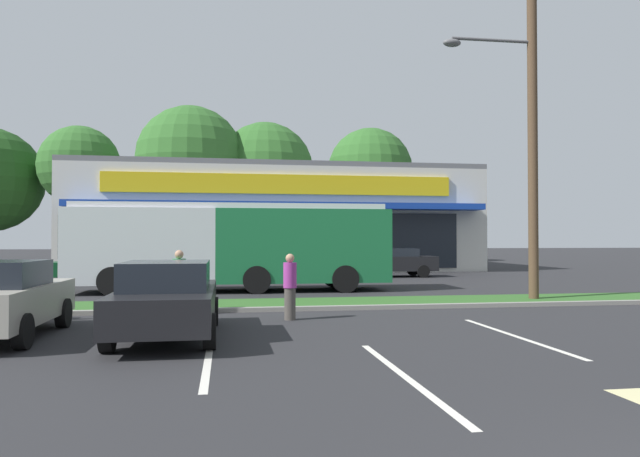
{
  "coord_description": "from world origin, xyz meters",
  "views": [
    {
      "loc": [
        -4.06,
        -2.88,
        1.93
      ],
      "look_at": [
        -0.66,
        18.1,
        2.34
      ],
      "focal_mm": 32.66,
      "sensor_mm": 36.0,
      "label": 1
    }
  ],
  "objects_px": {
    "car_1": "(235,263)",
    "pedestrian_near_bench": "(179,282)",
    "bus_stop_bench": "(19,300)",
    "city_bus": "(232,244)",
    "car_5": "(393,262)",
    "car_3": "(105,266)",
    "pedestrian_by_pole": "(290,287)",
    "utility_pole": "(529,110)",
    "car_4": "(167,299)"
  },
  "relations": [
    {
      "from": "city_bus",
      "to": "pedestrian_by_pole",
      "type": "height_order",
      "value": "city_bus"
    },
    {
      "from": "utility_pole",
      "to": "bus_stop_bench",
      "type": "distance_m",
      "value": 15.21
    },
    {
      "from": "car_4",
      "to": "car_5",
      "type": "relative_size",
      "value": 1.07
    },
    {
      "from": "utility_pole",
      "to": "city_bus",
      "type": "distance_m",
      "value": 11.29
    },
    {
      "from": "pedestrian_near_bench",
      "to": "car_4",
      "type": "bearing_deg",
      "value": 47.46
    },
    {
      "from": "pedestrian_near_bench",
      "to": "pedestrian_by_pole",
      "type": "height_order",
      "value": "pedestrian_near_bench"
    },
    {
      "from": "car_5",
      "to": "car_4",
      "type": "bearing_deg",
      "value": 60.73
    },
    {
      "from": "pedestrian_near_bench",
      "to": "pedestrian_by_pole",
      "type": "relative_size",
      "value": 1.05
    },
    {
      "from": "city_bus",
      "to": "car_3",
      "type": "xyz_separation_m",
      "value": [
        -5.52,
        4.98,
        -1.02
      ]
    },
    {
      "from": "bus_stop_bench",
      "to": "car_5",
      "type": "relative_size",
      "value": 0.36
    },
    {
      "from": "car_1",
      "to": "city_bus",
      "type": "bearing_deg",
      "value": 88.29
    },
    {
      "from": "utility_pole",
      "to": "car_5",
      "type": "distance_m",
      "value": 13.52
    },
    {
      "from": "city_bus",
      "to": "car_4",
      "type": "relative_size",
      "value": 2.5
    },
    {
      "from": "bus_stop_bench",
      "to": "city_bus",
      "type": "bearing_deg",
      "value": -125.18
    },
    {
      "from": "car_1",
      "to": "car_3",
      "type": "distance_m",
      "value": 6.14
    },
    {
      "from": "bus_stop_bench",
      "to": "car_1",
      "type": "height_order",
      "value": "car_1"
    },
    {
      "from": "city_bus",
      "to": "pedestrian_by_pole",
      "type": "relative_size",
      "value": 7.37
    },
    {
      "from": "city_bus",
      "to": "car_4",
      "type": "height_order",
      "value": "city_bus"
    },
    {
      "from": "pedestrian_near_bench",
      "to": "car_1",
      "type": "bearing_deg",
      "value": -139.96
    },
    {
      "from": "car_4",
      "to": "pedestrian_by_pole",
      "type": "height_order",
      "value": "pedestrian_by_pole"
    },
    {
      "from": "car_1",
      "to": "pedestrian_near_bench",
      "type": "bearing_deg",
      "value": 83.36
    },
    {
      "from": "bus_stop_bench",
      "to": "pedestrian_by_pole",
      "type": "bearing_deg",
      "value": 172.4
    },
    {
      "from": "bus_stop_bench",
      "to": "car_1",
      "type": "relative_size",
      "value": 0.37
    },
    {
      "from": "pedestrian_near_bench",
      "to": "bus_stop_bench",
      "type": "bearing_deg",
      "value": -35.88
    },
    {
      "from": "pedestrian_by_pole",
      "to": "car_1",
      "type": "bearing_deg",
      "value": -31.67
    },
    {
      "from": "utility_pole",
      "to": "pedestrian_by_pole",
      "type": "xyz_separation_m",
      "value": [
        -7.71,
        -2.69,
        -5.15
      ]
    },
    {
      "from": "utility_pole",
      "to": "city_bus",
      "type": "xyz_separation_m",
      "value": [
        -9.01,
        5.36,
        -4.19
      ]
    },
    {
      "from": "utility_pole",
      "to": "car_1",
      "type": "distance_m",
      "value": 16.18
    },
    {
      "from": "city_bus",
      "to": "car_1",
      "type": "relative_size",
      "value": 2.74
    },
    {
      "from": "car_4",
      "to": "pedestrian_by_pole",
      "type": "distance_m",
      "value": 3.41
    },
    {
      "from": "utility_pole",
      "to": "car_3",
      "type": "distance_m",
      "value": 18.57
    },
    {
      "from": "car_1",
      "to": "pedestrian_near_bench",
      "type": "height_order",
      "value": "pedestrian_near_bench"
    },
    {
      "from": "bus_stop_bench",
      "to": "car_3",
      "type": "relative_size",
      "value": 0.34
    },
    {
      "from": "city_bus",
      "to": "car_5",
      "type": "height_order",
      "value": "city_bus"
    },
    {
      "from": "utility_pole",
      "to": "bus_stop_bench",
      "type": "xyz_separation_m",
      "value": [
        -14.08,
        -1.84,
        -5.45
      ]
    },
    {
      "from": "bus_stop_bench",
      "to": "car_5",
      "type": "distance_m",
      "value": 19.62
    },
    {
      "from": "car_1",
      "to": "pedestrian_by_pole",
      "type": "height_order",
      "value": "pedestrian_by_pole"
    },
    {
      "from": "car_4",
      "to": "car_5",
      "type": "bearing_deg",
      "value": -29.27
    },
    {
      "from": "utility_pole",
      "to": "pedestrian_by_pole",
      "type": "height_order",
      "value": "utility_pole"
    },
    {
      "from": "car_5",
      "to": "car_3",
      "type": "bearing_deg",
      "value": 8.75
    },
    {
      "from": "car_5",
      "to": "pedestrian_by_pole",
      "type": "relative_size",
      "value": 2.76
    },
    {
      "from": "bus_stop_bench",
      "to": "car_5",
      "type": "xyz_separation_m",
      "value": [
        13.41,
        14.32,
        0.27
      ]
    },
    {
      "from": "pedestrian_by_pole",
      "to": "car_3",
      "type": "bearing_deg",
      "value": -8.14
    },
    {
      "from": "bus_stop_bench",
      "to": "car_5",
      "type": "height_order",
      "value": "car_5"
    },
    {
      "from": "utility_pole",
      "to": "pedestrian_near_bench",
      "type": "relative_size",
      "value": 6.72
    },
    {
      "from": "utility_pole",
      "to": "bus_stop_bench",
      "type": "height_order",
      "value": "utility_pole"
    },
    {
      "from": "utility_pole",
      "to": "pedestrian_near_bench",
      "type": "bearing_deg",
      "value": -172.54
    },
    {
      "from": "bus_stop_bench",
      "to": "car_4",
      "type": "relative_size",
      "value": 0.34
    },
    {
      "from": "car_3",
      "to": "pedestrian_by_pole",
      "type": "height_order",
      "value": "pedestrian_by_pole"
    },
    {
      "from": "bus_stop_bench",
      "to": "car_1",
      "type": "distance_m",
      "value": 15.34
    }
  ]
}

